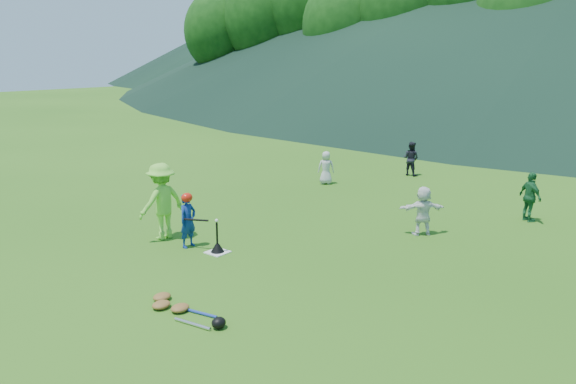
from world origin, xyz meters
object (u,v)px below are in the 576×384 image
Objects in this scene: adult_coach at (162,201)px; fielder_b at (411,159)px; fielder_c at (530,197)px; batting_tee at (217,247)px; fielder_d at (423,211)px; batter_child at (188,221)px; fielder_a at (326,168)px; home_plate at (218,252)px; equipment_pile at (180,308)px.

fielder_b is (1.32, 10.23, -0.29)m from adult_coach.
batting_tee is at bearing 91.11° from fielder_c.
fielder_c reaches higher than fielder_b.
fielder_d is at bearing 94.34° from fielder_c.
batter_child is at bearing -171.16° from batting_tee.
fielder_a is 0.93× the size of fielder_d.
equipment_pile is (1.60, -2.47, 0.06)m from home_plate.
batter_child reaches higher than fielder_a.
equipment_pile reaches higher than home_plate.
fielder_d reaches higher than fielder_a.
fielder_b reaches higher than fielder_d.
equipment_pile is at bearing 76.98° from fielder_a.
batter_child is 8.80m from fielder_c.
batter_child is at bearing 65.85° from fielder_a.
equipment_pile is (3.61, -9.56, -0.49)m from fielder_a.
fielder_d reaches higher than batting_tee.
home_plate is at bearing 8.97° from fielder_d.
fielder_a is 0.62× the size of equipment_pile.
fielder_c reaches higher than batter_child.
fielder_d is at bearing 119.51° from fielder_b.
fielder_d is at bearing 78.13° from equipment_pile.
batting_tee is at bearing -83.56° from batter_child.
fielder_c is 1.92× the size of batting_tee.
fielder_d is (-1.69, -2.79, -0.05)m from fielder_c.
adult_coach reaches higher than batting_tee.
equipment_pile is (3.33, -2.39, -0.84)m from adult_coach.
fielder_b is 12.78m from equipment_pile.
home_plate is 0.25× the size of equipment_pile.
adult_coach is (-0.93, 0.04, 0.29)m from batter_child.
equipment_pile is at bearing 107.31° from fielder_c.
fielder_b is 1.02× the size of fielder_d.
adult_coach is 10.31m from fielder_b.
fielder_c reaches higher than batting_tee.
batter_child reaches higher than home_plate.
batter_child is 3.40m from equipment_pile.
fielder_d is at bearing 135.74° from adult_coach.
adult_coach reaches higher than equipment_pile.
fielder_a reaches higher than equipment_pile.
fielder_c is at bearing 143.69° from fielder_a.
fielder_a is 6.67m from fielder_c.
home_plate is 0.40× the size of fielder_a.
fielder_a reaches higher than batting_tee.
home_plate is 5.01m from fielder_d.
fielder_b is (1.60, 3.05, 0.06)m from fielder_a.
fielder_b is at bearing 99.07° from equipment_pile.
fielder_a is (-1.21, 7.21, -0.06)m from batter_child.
adult_coach is 1.90m from batting_tee.
fielder_a is 7.38m from batting_tee.
fielder_b is 0.68× the size of equipment_pile.
batting_tee is (0.41, -10.14, -0.48)m from fielder_b.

